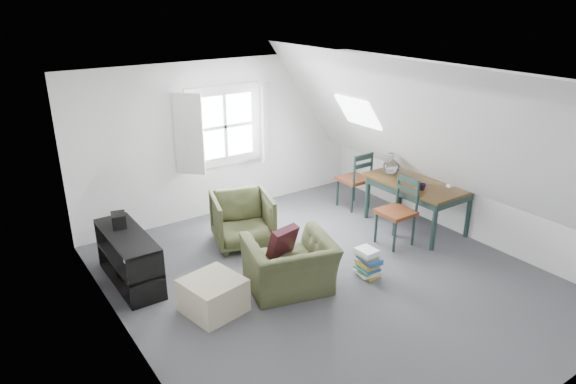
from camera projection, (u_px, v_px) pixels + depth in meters
floor at (329, 278)px, 6.62m from camera, size 5.50×5.50×0.00m
ceiling at (335, 83)px, 5.71m from camera, size 5.50×5.50×0.00m
wall_back at (224, 138)px, 8.28m from camera, size 5.00×0.00×5.00m
wall_front at (551, 290)px, 4.05m from camera, size 5.00×0.00×5.00m
wall_left at (126, 242)px, 4.85m from camera, size 0.00×5.50×5.50m
wall_right at (465, 154)px, 7.48m from camera, size 0.00×5.50×5.50m
slope_left at (213, 171)px, 5.16m from camera, size 3.19×5.50×4.48m
slope_right at (424, 128)px, 6.79m from camera, size 3.19×5.50×4.48m
dormer_window at (226, 127)px, 8.15m from camera, size 1.71×0.35×1.30m
skylight at (358, 112)px, 7.80m from camera, size 0.35×0.75×0.47m
armchair_near at (290, 289)px, 6.39m from camera, size 1.22×1.13×0.67m
armchair_far at (243, 243)px, 7.55m from camera, size 1.02×1.04×0.76m
throw_pillow at (283, 242)px, 6.29m from camera, size 0.42×0.29×0.40m
ottoman at (213, 295)px, 5.88m from camera, size 0.72×0.72×0.41m
dining_table at (417, 187)px, 7.84m from camera, size 0.92×1.54×0.77m
demijohn at (390, 166)px, 8.02m from camera, size 0.24×0.24×0.34m
vase_twigs at (397, 162)px, 8.23m from camera, size 0.08×0.09×0.61m
cup at (422, 190)px, 7.44m from camera, size 0.12×0.12×0.10m
paper_box at (451, 186)px, 7.56m from camera, size 0.12×0.08×0.04m
dining_chair_far at (355, 179)px, 8.63m from camera, size 0.47×0.47×0.99m
dining_chair_near at (398, 210)px, 7.38m from camera, size 0.47×0.47×0.99m
media_shelf at (131, 262)px, 6.41m from camera, size 0.44×1.32×0.68m
electronics_box at (119, 221)px, 6.48m from camera, size 0.22×0.27×0.19m
magazine_stack at (368, 263)px, 6.62m from camera, size 0.28×0.34×0.38m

